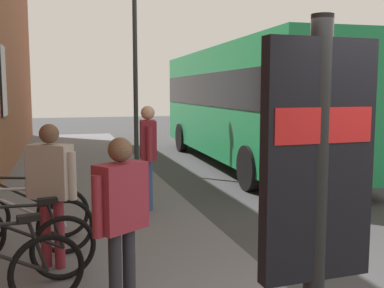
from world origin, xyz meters
name	(u,v)px	position (x,y,z in m)	size (l,w,h in m)	color
ground	(234,202)	(6.00, -1.00, 0.00)	(60.00, 60.00, 0.00)	#38383A
sidewalk_pavement	(86,186)	(8.00, 1.75, 0.06)	(24.00, 3.50, 0.12)	slate
bicycle_nearest_sign	(13,253)	(2.64, 2.76, 0.51)	(0.53, 1.75, 0.97)	black
bicycle_by_door	(22,229)	(3.51, 2.74, 0.51)	(0.48, 1.77, 0.97)	black
bicycle_end_of_row	(24,213)	(4.24, 2.77, 0.51)	(0.48, 1.77, 0.97)	black
transit_info_sign	(317,194)	(-0.48, 1.13, 1.72)	(0.12, 0.55, 2.40)	black
city_bus	(247,100)	(10.17, -3.00, 1.92)	(10.58, 2.92, 3.35)	#1E8C4C
pedestrian_by_facade	(148,146)	(5.50, 0.80, 1.22)	(0.68, 0.32, 1.80)	#334C8C
pedestrian_crossing_street	(121,208)	(1.76, 1.74, 1.13)	(0.46, 0.54, 1.65)	#26262D
pedestrian_near_bus	(51,181)	(3.15, 2.38, 1.15)	(0.45, 0.57, 1.69)	maroon
street_lamp	(135,53)	(9.92, 0.30, 3.15)	(0.28, 0.28, 5.11)	#333338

